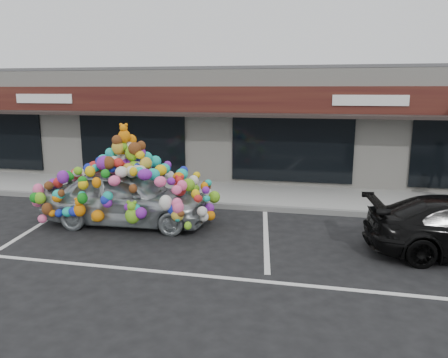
# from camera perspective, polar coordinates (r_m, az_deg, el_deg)

# --- Properties ---
(ground) EXTENTS (90.00, 90.00, 0.00)m
(ground) POSITION_cam_1_polar(r_m,az_deg,el_deg) (11.18, -9.11, -6.78)
(ground) COLOR black
(ground) RESTS_ON ground
(shop_building) EXTENTS (24.00, 7.20, 4.31)m
(shop_building) POSITION_cam_1_polar(r_m,az_deg,el_deg) (18.76, 0.28, 7.55)
(shop_building) COLOR silver
(shop_building) RESTS_ON ground
(sidewalk) EXTENTS (26.00, 3.00, 0.15)m
(sidewalk) POSITION_cam_1_polar(r_m,az_deg,el_deg) (14.80, -3.42, -1.77)
(sidewalk) COLOR #959690
(sidewalk) RESTS_ON ground
(kerb) EXTENTS (26.00, 0.18, 0.16)m
(kerb) POSITION_cam_1_polar(r_m,az_deg,el_deg) (13.41, -5.19, -3.22)
(kerb) COLOR slate
(kerb) RESTS_ON ground
(parking_stripe_left) EXTENTS (0.73, 4.37, 0.01)m
(parking_stripe_left) POSITION_cam_1_polar(r_m,az_deg,el_deg) (12.84, -22.22, -5.07)
(parking_stripe_left) COLOR silver
(parking_stripe_left) RESTS_ON ground
(parking_stripe_mid) EXTENTS (0.73, 4.37, 0.01)m
(parking_stripe_mid) POSITION_cam_1_polar(r_m,az_deg,el_deg) (10.70, 5.50, -7.53)
(parking_stripe_mid) COLOR silver
(parking_stripe_mid) RESTS_ON ground
(lane_line) EXTENTS (14.00, 0.12, 0.01)m
(lane_line) POSITION_cam_1_polar(r_m,az_deg,el_deg) (8.55, -2.13, -12.57)
(lane_line) COLOR silver
(lane_line) RESTS_ON ground
(toy_car) EXTENTS (3.12, 4.69, 2.68)m
(toy_car) POSITION_cam_1_polar(r_m,az_deg,el_deg) (11.70, -12.54, -1.48)
(toy_car) COLOR #9DA0A7
(toy_car) RESTS_ON ground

